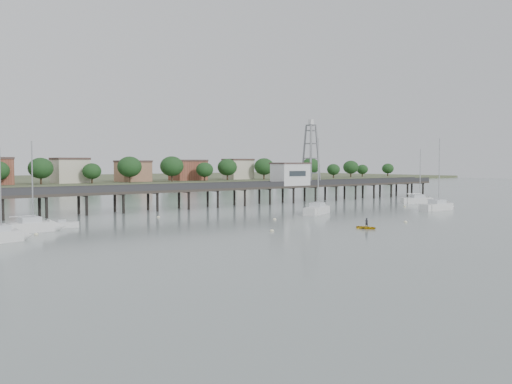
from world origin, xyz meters
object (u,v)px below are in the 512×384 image
lattice_tower (311,155)px  sailboat_e (423,201)px  white_tender (67,225)px  sailboat_b (39,227)px  sailboat_d (442,206)px  sailboat_a (7,236)px  sailboat_c (320,210)px  yellow_dinghy (366,229)px  pier (198,190)px

lattice_tower → sailboat_e: size_ratio=1.18×
lattice_tower → white_tender: size_ratio=4.49×
lattice_tower → sailboat_b: lattice_tower is taller
sailboat_d → sailboat_a: 80.25m
sailboat_c → yellow_dinghy: 24.86m
sailboat_e → yellow_dinghy: 54.34m
pier → lattice_tower: bearing=0.0°
pier → sailboat_d: (35.70, -33.11, -3.16)m
sailboat_b → sailboat_d: bearing=-12.2°
white_tender → sailboat_d: bearing=6.8°
lattice_tower → white_tender: (-65.05, -17.81, -10.72)m
sailboat_a → white_tender: 15.00m
lattice_tower → sailboat_d: lattice_tower is taller
sailboat_c → yellow_dinghy: sailboat_c is taller
pier → sailboat_e: size_ratio=11.43×
white_tender → sailboat_e: bearing=17.4°
sailboat_c → yellow_dinghy: bearing=-145.0°
sailboat_e → white_tender: bearing=-152.1°
lattice_tower → sailboat_e: bearing=-52.1°
lattice_tower → sailboat_e: 27.87m
white_tender → lattice_tower: bearing=34.6°
sailboat_b → sailboat_e: size_ratio=0.98×
pier → sailboat_b: size_ratio=11.64×
sailboat_a → yellow_dinghy: 46.91m
lattice_tower → sailboat_a: (-75.90, -28.17, -10.45)m
lattice_tower → sailboat_d: bearing=-82.8°
lattice_tower → sailboat_a: bearing=-159.6°
lattice_tower → pier: bearing=-180.0°
pier → sailboat_e: sailboat_e is taller
sailboat_a → yellow_dinghy: sailboat_a is taller
sailboat_e → white_tender: (-80.94, 2.57, -0.26)m
sailboat_c → sailboat_a: 55.89m
sailboat_c → sailboat_d: bearing=-46.7°
pier → sailboat_a: sailboat_a is taller
sailboat_c → yellow_dinghy: size_ratio=4.94×
sailboat_b → yellow_dinghy: (37.35, -25.35, -0.64)m
sailboat_b → sailboat_a: sailboat_b is taller
lattice_tower → sailboat_b: bearing=-163.9°
yellow_dinghy → white_tender: bearing=124.8°
sailboat_c → sailboat_a: bearing=158.7°
sailboat_e → sailboat_b: bearing=-150.5°
sailboat_d → yellow_dinghy: 38.55m
pier → sailboat_d: sailboat_d is taller
sailboat_b → white_tender: sailboat_b is taller
pier → sailboat_c: (11.32, -23.79, -3.16)m
sailboat_c → sailboat_d: size_ratio=0.98×
sailboat_e → sailboat_a: (-91.78, -7.80, 0.01)m
pier → white_tender: (-33.55, -17.81, -3.41)m
sailboat_b → sailboat_e: bearing=-2.4°
pier → white_tender: 38.14m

